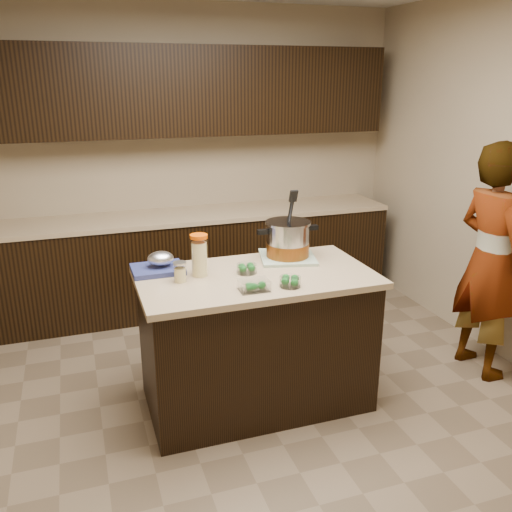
{
  "coord_description": "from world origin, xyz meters",
  "views": [
    {
      "loc": [
        -1.01,
        -2.99,
        2.06
      ],
      "look_at": [
        0.0,
        0.0,
        1.02
      ],
      "focal_mm": 38.0,
      "sensor_mm": 36.0,
      "label": 1
    }
  ],
  "objects": [
    {
      "name": "broccoli_tub_right",
      "position": [
        0.12,
        -0.26,
        0.93
      ],
      "size": [
        0.13,
        0.13,
        0.06
      ],
      "rotation": [
        0.0,
        0.0,
        0.05
      ],
      "color": "silver",
      "rests_on": "island"
    },
    {
      "name": "stock_pot",
      "position": [
        0.3,
        0.22,
        1.02
      ],
      "size": [
        0.43,
        0.31,
        0.43
      ],
      "rotation": [
        0.0,
        0.0,
        -0.01
      ],
      "color": "#B7B7BC",
      "rests_on": "dish_towel"
    },
    {
      "name": "lemonade_pitcher",
      "position": [
        -0.33,
        0.09,
        1.02
      ],
      "size": [
        0.13,
        0.13,
        0.26
      ],
      "rotation": [
        0.0,
        0.0,
        0.28
      ],
      "color": "#DBCA85",
      "rests_on": "island"
    },
    {
      "name": "blue_tray",
      "position": [
        -0.56,
        0.25,
        0.94
      ],
      "size": [
        0.32,
        0.26,
        0.12
      ],
      "rotation": [
        0.0,
        0.0,
        0.01
      ],
      "color": "navy",
      "rests_on": "island"
    },
    {
      "name": "back_cabinets",
      "position": [
        0.0,
        1.74,
        0.94
      ],
      "size": [
        3.6,
        0.63,
        2.33
      ],
      "color": "black",
      "rests_on": "ground"
    },
    {
      "name": "mason_jar",
      "position": [
        -0.47,
        0.03,
        0.96
      ],
      "size": [
        0.11,
        0.11,
        0.13
      ],
      "rotation": [
        0.0,
        0.0,
        -0.4
      ],
      "color": "#DBCA85",
      "rests_on": "island"
    },
    {
      "name": "island",
      "position": [
        0.0,
        0.0,
        0.45
      ],
      "size": [
        1.46,
        0.81,
        0.9
      ],
      "color": "black",
      "rests_on": "ground"
    },
    {
      "name": "broccoli_tub_rect",
      "position": [
        -0.1,
        -0.25,
        0.93
      ],
      "size": [
        0.17,
        0.13,
        0.06
      ],
      "rotation": [
        0.0,
        0.0,
        -0.01
      ],
      "color": "silver",
      "rests_on": "island"
    },
    {
      "name": "broccoli_tub_left",
      "position": [
        -0.05,
        0.04,
        0.93
      ],
      "size": [
        0.16,
        0.16,
        0.06
      ],
      "rotation": [
        0.0,
        0.0,
        0.33
      ],
      "color": "silver",
      "rests_on": "island"
    },
    {
      "name": "ground_plane",
      "position": [
        0.0,
        0.0,
        0.0
      ],
      "size": [
        4.0,
        4.0,
        0.0
      ],
      "primitive_type": "plane",
      "color": "brown",
      "rests_on": "ground"
    },
    {
      "name": "person",
      "position": [
        1.7,
        -0.12,
        0.84
      ],
      "size": [
        0.42,
        0.62,
        1.67
      ],
      "primitive_type": "imported",
      "rotation": [
        0.0,
        0.0,
        1.6
      ],
      "color": "gray",
      "rests_on": "ground"
    },
    {
      "name": "dish_towel",
      "position": [
        0.3,
        0.23,
        0.91
      ],
      "size": [
        0.43,
        0.43,
        0.02
      ],
      "primitive_type": "cube",
      "rotation": [
        0.0,
        0.0,
        -0.24
      ],
      "color": "#57815C",
      "rests_on": "island"
    },
    {
      "name": "room_shell",
      "position": [
        0.0,
        0.0,
        1.71
      ],
      "size": [
        4.04,
        4.04,
        2.72
      ],
      "color": "tan",
      "rests_on": "ground"
    }
  ]
}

